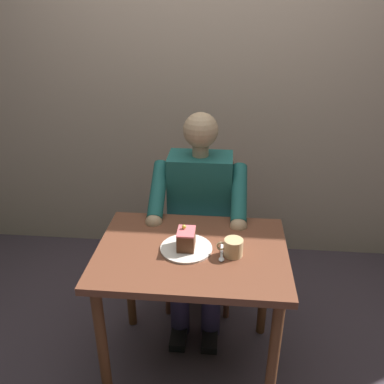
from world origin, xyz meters
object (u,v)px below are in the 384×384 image
dining_table (192,269)px  seated_person (199,218)px  coffee_cup (233,247)px  cake_slice (186,239)px  dessert_spoon (222,255)px  chair (201,226)px

dining_table → seated_person: (0.00, -0.45, 0.02)m
coffee_cup → cake_slice: bearing=-7.5°
seated_person → dessert_spoon: size_ratio=8.72×
cake_slice → dessert_spoon: 0.18m
seated_person → dining_table: bearing=90.0°
cake_slice → chair: bearing=-92.3°
chair → seated_person: 0.23m
seated_person → dessert_spoon: seated_person is taller
dining_table → dessert_spoon: 0.19m
chair → cake_slice: bearing=87.7°
seated_person → dessert_spoon: (-0.14, 0.49, 0.09)m
chair → dessert_spoon: 0.72m
chair → coffee_cup: 0.74m
seated_person → dessert_spoon: bearing=106.0°
cake_slice → coffee_cup: 0.22m
seated_person → chair: bearing=-90.0°
dessert_spoon → cake_slice: bearing=-13.9°
cake_slice → coffee_cup: (-0.22, 0.03, -0.01)m
chair → cake_slice: size_ratio=8.12×
chair → coffee_cup: (-0.19, 0.65, 0.28)m
coffee_cup → seated_person: bearing=-68.3°
dining_table → seated_person: seated_person is taller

